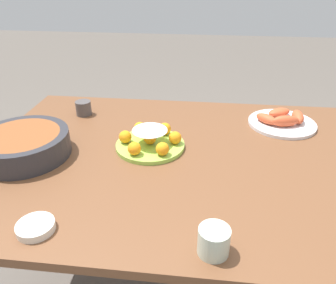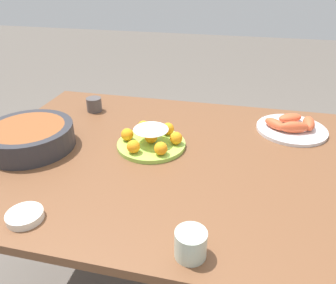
{
  "view_description": "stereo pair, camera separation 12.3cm",
  "coord_description": "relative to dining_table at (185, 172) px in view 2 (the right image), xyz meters",
  "views": [
    {
      "loc": [
        -0.05,
        1.05,
        1.34
      ],
      "look_at": [
        0.07,
        -0.02,
        0.74
      ],
      "focal_mm": 35.0,
      "sensor_mm": 36.0,
      "label": 1
    },
    {
      "loc": [
        -0.17,
        1.03,
        1.34
      ],
      "look_at": [
        0.07,
        -0.02,
        0.74
      ],
      "focal_mm": 35.0,
      "sensor_mm": 36.0,
      "label": 2
    }
  ],
  "objects": [
    {
      "name": "seafood_platter",
      "position": [
        -0.4,
        -0.31,
        0.09
      ],
      "size": [
        0.29,
        0.29,
        0.06
      ],
      "color": "silver",
      "rests_on": "dining_table"
    },
    {
      "name": "cup_far",
      "position": [
        -0.1,
        0.46,
        0.11
      ],
      "size": [
        0.08,
        0.08,
        0.07
      ],
      "color": "beige",
      "rests_on": "dining_table"
    },
    {
      "name": "dining_table",
      "position": [
        0.0,
        0.0,
        0.0
      ],
      "size": [
        1.57,
        1.07,
        0.7
      ],
      "color": "brown",
      "rests_on": "ground_plane"
    },
    {
      "name": "sauce_bowl",
      "position": [
        0.38,
        0.43,
        0.08
      ],
      "size": [
        0.1,
        0.1,
        0.02
      ],
      "color": "silver",
      "rests_on": "dining_table"
    },
    {
      "name": "serving_bowl",
      "position": [
        0.6,
        0.07,
        0.12
      ],
      "size": [
        0.34,
        0.34,
        0.09
      ],
      "color": "#2D2D33",
      "rests_on": "dining_table"
    },
    {
      "name": "cup_near",
      "position": [
        0.5,
        -0.32,
        0.1
      ],
      "size": [
        0.07,
        0.07,
        0.07
      ],
      "color": "#4C4747",
      "rests_on": "dining_table"
    },
    {
      "name": "cake_plate",
      "position": [
        0.14,
        -0.05,
        0.1
      ],
      "size": [
        0.27,
        0.27,
        0.08
      ],
      "color": "#99CC4C",
      "rests_on": "dining_table"
    },
    {
      "name": "ground_plane",
      "position": [
        0.0,
        0.0,
        -0.63
      ],
      "size": [
        12.0,
        12.0,
        0.0
      ],
      "primitive_type": "plane",
      "color": "#5B544C"
    }
  ]
}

